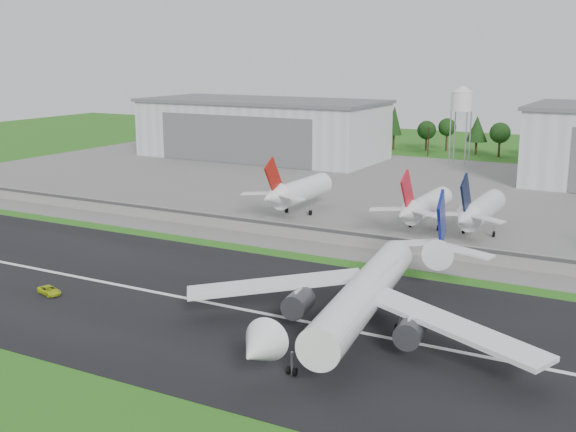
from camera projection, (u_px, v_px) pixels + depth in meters
The scene contains 14 objects.
ground at pixel (165, 321), 113.49m from camera, with size 600.00×600.00×0.00m, color #1E5714.
runway at pixel (202, 302), 122.04m from camera, with size 320.00×60.00×0.10m, color black.
runway_centerline at pixel (202, 301), 122.03m from camera, with size 220.00×1.00×0.02m, color white.
apron at pixel (415, 193), 216.17m from camera, with size 320.00×150.00×0.10m, color slate.
blast_fence at pixel (319, 234), 160.15m from camera, with size 240.00×0.61×3.50m.
hangar_west at pixel (262, 128), 289.49m from camera, with size 97.00×44.00×23.20m.
water_tower at pixel (462, 99), 268.72m from camera, with size 8.40×8.40×29.40m.
utility_poles at pixel (482, 160), 284.64m from camera, with size 230.00×3.00×12.00m, color black, non-canonical shape.
treeline at pixel (491, 155), 297.47m from camera, with size 320.00×16.00×22.00m, color black, non-canonical shape.
main_airliner at pixel (362, 304), 106.81m from camera, with size 56.72×59.21×18.17m.
ground_vehicle at pixel (49, 290), 125.45m from camera, with size 2.36×5.13×1.42m, color #B5CA17.
parked_jet_red_a at pixel (296, 191), 185.80m from camera, with size 7.36×31.29×16.82m.
parked_jet_red_b at pixel (423, 206), 169.90m from camera, with size 7.36×31.29×16.38m.
parked_jet_navy at pixel (478, 211), 163.81m from camera, with size 7.36×31.29×16.61m.
Camera 1 is at (68.40, -84.61, 41.13)m, focal length 45.00 mm.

